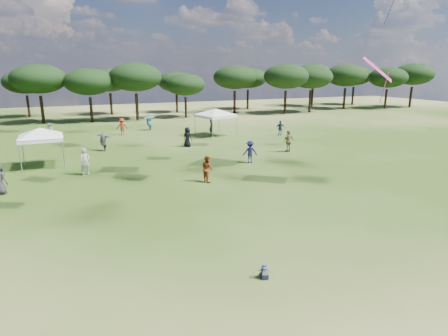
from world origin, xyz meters
The scene contains 6 objects.
ground centered at (0.00, 0.00, 0.00)m, with size 140.00×140.00×0.00m, color #375419.
tree_line centered at (2.39, 47.41, 5.42)m, with size 108.78×17.63×7.77m.
tent_left centered at (-7.40, 21.21, 2.65)m, with size 5.65×5.65×3.07m.
tent_right centered at (8.43, 28.42, 2.67)m, with size 6.36×6.36×3.10m.
toddler centered at (-0.16, 2.39, 0.23)m, with size 0.37×0.40×0.51m.
festival_crowd centered at (-1.57, 25.27, 0.87)m, with size 29.41×22.91×1.92m.
Camera 1 is at (-5.61, -7.17, 6.61)m, focal length 30.00 mm.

